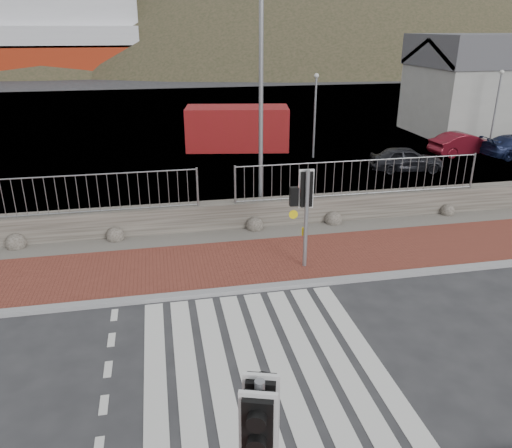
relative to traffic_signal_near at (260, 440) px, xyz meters
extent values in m
plane|color=#28282B|center=(0.88, 3.82, -2.04)|extent=(220.00, 220.00, 0.00)
cube|color=brown|center=(0.88, 8.32, -2.00)|extent=(40.00, 3.00, 0.08)
cube|color=gray|center=(0.88, 6.82, -1.99)|extent=(40.00, 0.25, 0.12)
cube|color=silver|center=(-1.22, 3.82, -2.03)|extent=(0.42, 5.60, 0.01)
cube|color=silver|center=(-0.62, 3.82, -2.03)|extent=(0.42, 5.60, 0.01)
cube|color=silver|center=(-0.02, 3.82, -2.03)|extent=(0.42, 5.60, 0.01)
cube|color=silver|center=(0.58, 3.82, -2.03)|extent=(0.42, 5.60, 0.01)
cube|color=silver|center=(1.18, 3.82, -2.03)|extent=(0.42, 5.60, 0.01)
cube|color=silver|center=(1.78, 3.82, -2.03)|extent=(0.42, 5.60, 0.01)
cube|color=silver|center=(2.38, 3.82, -2.03)|extent=(0.42, 5.60, 0.01)
cube|color=silver|center=(2.98, 3.82, -2.03)|extent=(0.42, 5.60, 0.01)
cube|color=#59544C|center=(0.88, 10.32, -2.01)|extent=(40.00, 1.50, 0.06)
cube|color=#46413A|center=(0.88, 11.12, -1.59)|extent=(40.00, 0.60, 0.90)
cylinder|color=gray|center=(-3.92, 10.97, 0.06)|extent=(8.40, 0.04, 0.04)
cylinder|color=gray|center=(0.28, 10.97, -0.54)|extent=(0.07, 0.07, 1.20)
cylinder|color=gray|center=(5.68, 10.97, 0.06)|extent=(8.40, 0.04, 0.04)
cylinder|color=gray|center=(1.48, 10.97, -0.54)|extent=(0.07, 0.07, 1.20)
cylinder|color=gray|center=(9.88, 10.97, -0.54)|extent=(0.07, 0.07, 1.20)
cube|color=#4C4C4F|center=(0.88, 31.72, -2.04)|extent=(120.00, 40.00, 0.50)
cube|color=#3F4C54|center=(0.88, 66.72, -2.04)|extent=(220.00, 50.00, 0.05)
cube|color=silver|center=(-17.12, 71.72, 6.96)|extent=(30.00, 12.00, 6.00)
cube|color=#9E9E99|center=(20.88, 23.72, -0.04)|extent=(12.00, 6.00, 4.00)
ellipsoid|color=#2A2D1B|center=(-14.12, 91.72, -22.04)|extent=(106.40, 68.40, 76.00)
ellipsoid|color=#2A2D1B|center=(30.88, 91.72, -28.04)|extent=(140.00, 90.00, 100.00)
ellipsoid|color=#2A2D1B|center=(75.88, 91.72, -22.04)|extent=(112.00, 72.00, 80.00)
cube|color=black|center=(0.00, 0.00, 0.24)|extent=(0.46, 0.36, 1.06)
sphere|color=#0CE53F|center=(0.00, 0.00, -0.07)|extent=(0.15, 0.15, 0.15)
cylinder|color=gray|center=(2.88, 7.78, -0.64)|extent=(0.11, 0.11, 2.81)
cube|color=#D9BB0C|center=(2.88, 7.78, -0.99)|extent=(0.14, 0.09, 0.22)
cube|color=black|center=(2.88, 7.78, 0.21)|extent=(0.41, 0.26, 1.05)
sphere|color=#0CE53F|center=(2.88, 7.78, -0.09)|extent=(0.15, 0.15, 0.15)
cube|color=black|center=(2.53, 7.80, 0.06)|extent=(0.23, 0.17, 0.50)
cylinder|color=gray|center=(2.52, 11.92, 2.09)|extent=(0.14, 0.14, 8.26)
cube|color=maroon|center=(3.43, 22.36, -0.91)|extent=(5.70, 3.12, 2.25)
imported|color=black|center=(10.28, 16.43, -1.48)|extent=(3.43, 1.80, 1.11)
imported|color=#5A0C17|center=(14.63, 18.73, -1.47)|extent=(3.59, 1.56, 1.15)
camera|label=1|loc=(-0.86, -4.07, 4.18)|focal=35.00mm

